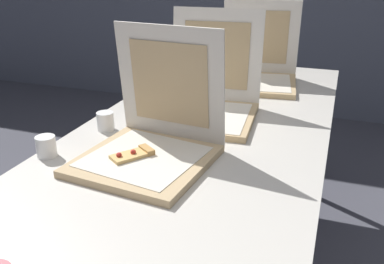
{
  "coord_description": "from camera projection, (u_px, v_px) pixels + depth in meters",
  "views": [
    {
      "loc": [
        0.42,
        -0.71,
        1.29
      ],
      "look_at": [
        0.02,
        0.41,
        0.79
      ],
      "focal_mm": 39.35,
      "sensor_mm": 36.0,
      "label": 1
    }
  ],
  "objects": [
    {
      "name": "table",
      "position": [
        201.0,
        144.0,
        1.47
      ],
      "size": [
        0.84,
        2.07,
        0.73
      ],
      "color": "beige",
      "rests_on": "ground"
    },
    {
      "name": "pizza_box_front",
      "position": [
        150.0,
        142.0,
        1.23
      ],
      "size": [
        0.39,
        0.39,
        0.38
      ],
      "rotation": [
        0.0,
        0.0,
        -0.1
      ],
      "color": "tan",
      "rests_on": "table"
    },
    {
      "name": "pizza_box_middle",
      "position": [
        207.0,
        102.0,
        1.57
      ],
      "size": [
        0.39,
        0.42,
        0.38
      ],
      "rotation": [
        0.0,
        0.0,
        0.08
      ],
      "color": "tan",
      "rests_on": "table"
    },
    {
      "name": "pizza_box_back",
      "position": [
        257.0,
        73.0,
        1.97
      ],
      "size": [
        0.4,
        0.4,
        0.37
      ],
      "rotation": [
        0.0,
        0.0,
        0.13
      ],
      "color": "tan",
      "rests_on": "table"
    },
    {
      "name": "cup_white_near_left",
      "position": [
        46.0,
        146.0,
        1.26
      ],
      "size": [
        0.06,
        0.06,
        0.06
      ],
      "primitive_type": "cylinder",
      "color": "white",
      "rests_on": "table"
    },
    {
      "name": "cup_white_far",
      "position": [
        183.0,
        89.0,
        1.8
      ],
      "size": [
        0.06,
        0.06,
        0.06
      ],
      "primitive_type": "cylinder",
      "color": "white",
      "rests_on": "table"
    },
    {
      "name": "cup_white_near_center",
      "position": [
        105.0,
        121.0,
        1.45
      ],
      "size": [
        0.06,
        0.06,
        0.06
      ],
      "primitive_type": "cylinder",
      "color": "white",
      "rests_on": "table"
    }
  ]
}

